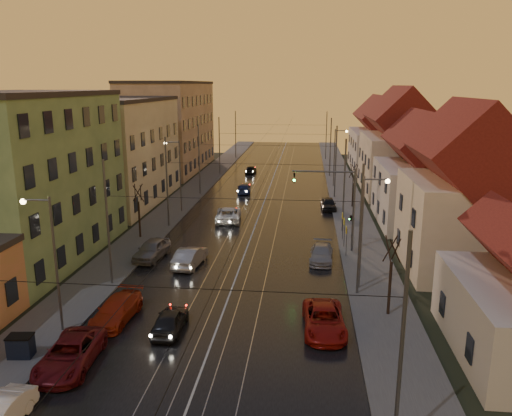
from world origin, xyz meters
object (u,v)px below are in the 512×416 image
(street_lamp_3, at_px, (337,152))
(parked_right_0, at_px, (324,320))
(driving_car_3, at_px, (244,189))
(street_lamp_2, at_px, (177,169))
(driving_car_4, at_px, (251,170))
(parked_left_1, at_px, (70,354))
(parked_left_3, at_px, (152,249))
(dumpster, at_px, (21,347))
(driving_car_0, at_px, (170,320))
(traffic_light_mast, at_px, (342,199))
(parked_right_2, at_px, (328,204))
(street_lamp_0, at_px, (49,251))
(driving_car_1, at_px, (190,257))
(parked_right_1, at_px, (321,254))
(driving_car_2, at_px, (228,214))
(parked_left_2, at_px, (117,310))

(street_lamp_3, distance_m, parked_right_0, 42.68)
(driving_car_3, bearing_deg, street_lamp_2, 54.01)
(driving_car_4, distance_m, parked_left_1, 56.90)
(street_lamp_3, distance_m, parked_left_3, 35.62)
(dumpster, bearing_deg, driving_car_0, 21.98)
(street_lamp_3, relative_size, parked_right_0, 1.58)
(traffic_light_mast, relative_size, parked_right_2, 1.81)
(street_lamp_0, bearing_deg, parked_right_0, 6.06)
(parked_left_1, distance_m, parked_right_0, 13.81)
(driving_car_0, relative_size, parked_right_2, 0.99)
(driving_car_1, relative_size, parked_right_2, 1.15)
(driving_car_1, bearing_deg, driving_car_4, -84.24)
(dumpster, bearing_deg, parked_right_1, 39.51)
(driving_car_2, relative_size, parked_right_2, 1.35)
(street_lamp_3, distance_m, driving_car_3, 13.98)
(parked_right_0, bearing_deg, parked_right_1, 86.60)
(driving_car_3, bearing_deg, dumpster, 74.75)
(street_lamp_3, distance_m, driving_car_4, 16.53)
(driving_car_0, bearing_deg, parked_left_2, -16.87)
(parked_left_3, bearing_deg, street_lamp_3, 69.07)
(street_lamp_2, distance_m, parked_left_3, 15.91)
(parked_right_1, bearing_deg, parked_left_3, -173.10)
(driving_car_0, bearing_deg, parked_right_0, -175.29)
(parked_right_1, bearing_deg, traffic_light_mast, 60.62)
(driving_car_2, height_order, parked_left_2, driving_car_2)
(driving_car_4, relative_size, parked_right_1, 0.86)
(driving_car_1, height_order, driving_car_4, driving_car_1)
(driving_car_2, distance_m, parked_left_2, 23.18)
(street_lamp_0, height_order, driving_car_3, street_lamp_0)
(street_lamp_0, distance_m, driving_car_0, 7.75)
(parked_right_1, bearing_deg, street_lamp_2, 140.52)
(parked_left_1, xyz_separation_m, parked_right_2, (14.24, 34.21, -0.03))
(parked_left_3, bearing_deg, driving_car_0, -61.31)
(traffic_light_mast, height_order, parked_right_2, traffic_light_mast)
(street_lamp_2, xyz_separation_m, traffic_light_mast, (17.10, -12.00, -0.29))
(driving_car_1, bearing_deg, driving_car_0, 102.85)
(driving_car_3, height_order, parked_left_2, parked_left_2)
(street_lamp_0, relative_size, dumpster, 6.67)
(driving_car_0, relative_size, driving_car_1, 0.86)
(driving_car_4, height_order, parked_right_1, driving_car_4)
(street_lamp_0, distance_m, parked_left_2, 5.39)
(parked_right_2, bearing_deg, driving_car_0, -111.91)
(driving_car_3, xyz_separation_m, parked_right_1, (9.44, -25.15, 0.03))
(dumpster, bearing_deg, street_lamp_0, 75.61)
(driving_car_3, bearing_deg, driving_car_0, 84.19)
(street_lamp_0, bearing_deg, street_lamp_3, 67.52)
(parked_left_1, bearing_deg, traffic_light_mast, 49.30)
(street_lamp_2, xyz_separation_m, driving_car_3, (6.02, 10.63, -4.27))
(dumpster, bearing_deg, parked_left_2, 48.57)
(driving_car_2, height_order, parked_left_1, driving_car_2)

